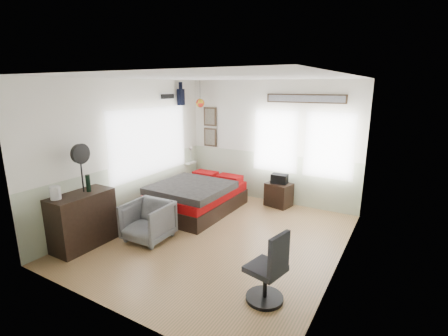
{
  "coord_description": "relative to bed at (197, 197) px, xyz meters",
  "views": [
    {
      "loc": [
        2.72,
        -4.42,
        2.56
      ],
      "look_at": [
        -0.1,
        0.4,
        1.15
      ],
      "focal_mm": 26.0,
      "sensor_mm": 36.0,
      "label": 1
    }
  ],
  "objects": [
    {
      "name": "bottle",
      "position": [
        -0.68,
        -2.07,
        0.73
      ],
      "size": [
        0.07,
        0.07,
        0.28
      ],
      "primitive_type": "cylinder",
      "color": "black",
      "rests_on": "dresser"
    },
    {
      "name": "room_shell",
      "position": [
        0.95,
        -0.68,
        1.3
      ],
      "size": [
        4.02,
        4.52,
        2.71
      ],
      "color": "silver",
      "rests_on": "ground_plane"
    },
    {
      "name": "wall_decor",
      "position": [
        -0.08,
        1.09,
        1.79
      ],
      "size": [
        3.55,
        1.32,
        1.44
      ],
      "color": "#3A2A1B",
      "rests_on": "room_shell"
    },
    {
      "name": "black_bag",
      "position": [
        1.38,
        1.14,
        0.31
      ],
      "size": [
        0.36,
        0.24,
        0.2
      ],
      "primitive_type": "cube",
      "rotation": [
        0.0,
        0.0,
        0.07
      ],
      "color": "black",
      "rests_on": "nightstand"
    },
    {
      "name": "stand_fan",
      "position": [
        -0.74,
        -2.12,
        1.21
      ],
      "size": [
        0.11,
        0.33,
        0.79
      ],
      "rotation": [
        0.0,
        0.0,
        0.09
      ],
      "color": "black",
      "rests_on": "dresser"
    },
    {
      "name": "bed",
      "position": [
        0.0,
        0.0,
        0.0
      ],
      "size": [
        1.45,
        1.98,
        0.63
      ],
      "rotation": [
        0.0,
        0.0,
        -0.01
      ],
      "color": "black",
      "rests_on": "ground_plane"
    },
    {
      "name": "task_chair",
      "position": [
        2.47,
        -2.04,
        0.07
      ],
      "size": [
        0.49,
        0.49,
        0.93
      ],
      "rotation": [
        0.0,
        0.0,
        -0.22
      ],
      "color": "black",
      "rests_on": "ground_plane"
    },
    {
      "name": "nightstand",
      "position": [
        1.38,
        1.14,
        -0.05
      ],
      "size": [
        0.59,
        0.51,
        0.52
      ],
      "primitive_type": "cube",
      "rotation": [
        0.0,
        0.0,
        -0.2
      ],
      "color": "black",
      "rests_on": "ground_plane"
    },
    {
      "name": "kettle",
      "position": [
        -0.8,
        -2.56,
        0.7
      ],
      "size": [
        0.18,
        0.15,
        0.21
      ],
      "rotation": [
        0.0,
        0.0,
        0.34
      ],
      "color": "silver",
      "rests_on": "dresser"
    },
    {
      "name": "ground_plane",
      "position": [
        1.03,
        -0.87,
        -0.31
      ],
      "size": [
        4.0,
        4.5,
        0.01
      ],
      "primitive_type": "cube",
      "color": "olive"
    },
    {
      "name": "armchair",
      "position": [
        0.04,
        -1.52,
        0.03
      ],
      "size": [
        0.74,
        0.76,
        0.67
      ],
      "primitive_type": "imported",
      "rotation": [
        0.0,
        0.0,
        0.04
      ],
      "color": "slate",
      "rests_on": "ground_plane"
    },
    {
      "name": "dresser",
      "position": [
        -0.71,
        -2.22,
        0.14
      ],
      "size": [
        0.48,
        1.0,
        0.9
      ],
      "primitive_type": "cube",
      "color": "black",
      "rests_on": "ground_plane"
    }
  ]
}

